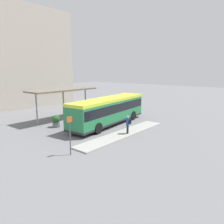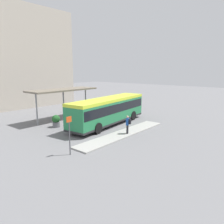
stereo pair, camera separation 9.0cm
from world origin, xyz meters
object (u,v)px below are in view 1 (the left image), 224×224
(bicycle_blue, at_px, (130,109))
(bicycle_orange, at_px, (127,109))
(city_bus, at_px, (109,109))
(platform_sign, at_px, (70,134))
(bicycle_yellow, at_px, (124,108))
(potted_planter_near_shelter, at_px, (97,113))
(pedestrian_waiting, at_px, (128,123))
(potted_planter_far_side, at_px, (56,121))

(bicycle_blue, height_order, bicycle_orange, bicycle_blue)
(city_bus, height_order, platform_sign, city_bus)
(bicycle_yellow, distance_m, potted_planter_near_shelter, 6.04)
(bicycle_blue, height_order, potted_planter_near_shelter, potted_planter_near_shelter)
(city_bus, height_order, bicycle_orange, city_bus)
(bicycle_orange, xyz_separation_m, potted_planter_near_shelter, (-5.83, 0.40, 0.27))
(city_bus, height_order, bicycle_blue, city_bus)
(platform_sign, bearing_deg, bicycle_orange, 22.54)
(pedestrian_waiting, distance_m, potted_planter_far_side, 7.90)
(potted_planter_far_side, distance_m, platform_sign, 8.20)
(potted_planter_far_side, bearing_deg, platform_sign, -119.10)
(bicycle_orange, bearing_deg, pedestrian_waiting, 122.44)
(potted_planter_far_side, bearing_deg, bicycle_yellow, 0.78)
(platform_sign, bearing_deg, bicycle_yellow, 24.25)
(city_bus, distance_m, potted_planter_far_side, 5.75)
(pedestrian_waiting, bearing_deg, potted_planter_near_shelter, -50.11)
(bicycle_yellow, relative_size, platform_sign, 0.56)
(bicycle_yellow, bearing_deg, bicycle_orange, -10.17)
(potted_planter_near_shelter, xyz_separation_m, platform_sign, (-10.15, -7.03, 0.95))
(bicycle_yellow, xyz_separation_m, potted_planter_near_shelter, (-6.03, -0.26, 0.27))
(city_bus, height_order, potted_planter_far_side, city_bus)
(bicycle_yellow, xyz_separation_m, potted_planter_far_side, (-12.22, -0.17, 0.34))
(city_bus, xyz_separation_m, bicycle_blue, (7.39, 2.41, -1.38))
(platform_sign, bearing_deg, potted_planter_far_side, 60.90)
(potted_planter_far_side, relative_size, platform_sign, 0.47)
(bicycle_blue, xyz_separation_m, bicycle_orange, (0.24, 0.66, -0.01))
(bicycle_blue, bearing_deg, pedestrian_waiting, -52.85)
(potted_planter_near_shelter, bearing_deg, bicycle_orange, -3.94)
(pedestrian_waiting, xyz_separation_m, bicycle_blue, (9.16, 6.29, -0.74))
(pedestrian_waiting, relative_size, bicycle_orange, 1.08)
(bicycle_blue, bearing_deg, potted_planter_near_shelter, -98.13)
(platform_sign, bearing_deg, city_bus, 23.07)
(bicycle_blue, height_order, platform_sign, platform_sign)
(pedestrian_waiting, height_order, potted_planter_near_shelter, pedestrian_waiting)
(pedestrian_waiting, bearing_deg, platform_sign, 63.00)
(bicycle_blue, distance_m, potted_planter_far_side, 11.83)
(city_bus, distance_m, bicycle_yellow, 8.79)
(potted_planter_near_shelter, bearing_deg, potted_planter_far_side, 179.15)
(city_bus, distance_m, pedestrian_waiting, 4.31)
(bicycle_orange, distance_m, potted_planter_near_shelter, 5.85)
(bicycle_yellow, height_order, platform_sign, platform_sign)
(pedestrian_waiting, distance_m, bicycle_orange, 11.72)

